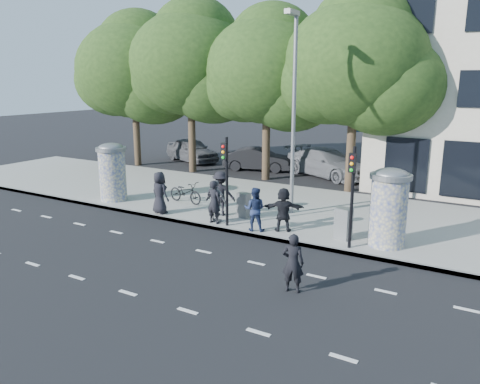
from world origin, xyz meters
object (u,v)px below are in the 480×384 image
Objects in this scene: ped_d at (221,193)px; cabinet_left at (244,205)px; street_lamp at (293,100)px; bicycle at (185,192)px; ad_column_right at (389,206)px; car_right at (327,163)px; ped_b at (214,202)px; ped_c at (255,209)px; traffic_pole_far at (352,187)px; ped_f at (283,210)px; car_mid at (258,159)px; ad_column_left at (112,171)px; cabinet_right at (343,224)px; ped_a at (160,193)px; traffic_pole_near at (226,173)px; man_road at (293,263)px; ped_e at (216,201)px.

cabinet_left is at bearing 169.57° from ped_d.
street_lamp is 4.27× the size of bicycle.
ad_column_right is 0.47× the size of car_right.
ped_b is (-6.40, -0.85, -0.54)m from ad_column_right.
ped_d reaches higher than ped_c.
ped_f is (-2.66, 0.53, -1.26)m from traffic_pole_far.
ped_f is at bearing -163.26° from car_mid.
ad_column_left is 0.47× the size of car_right.
cabinet_right is 0.26× the size of car_mid.
street_lamp is 6.62m from ped_a.
traffic_pole_near reaches higher than cabinet_right.
bicycle is (-0.11, 1.91, -0.39)m from ped_a.
ped_c is (-4.60, -0.85, -0.57)m from ad_column_right.
traffic_pole_far is at bearing -155.48° from car_mid.
ped_a is 1.95m from bicycle.
car_mid is at bearing -67.10° from ped_b.
cabinet_left is (-5.78, 0.40, -0.88)m from ad_column_right.
car_mid is (-8.89, 10.33, 0.00)m from cabinet_right.
ped_f reaches higher than ped_c.
cabinet_right is at bearing -132.53° from car_right.
ped_a is at bearing -39.36° from man_road.
ped_a is at bearing 179.01° from traffic_pole_near.
traffic_pole_far is 3.93m from man_road.
ped_c is at bearing -148.51° from car_right.
ad_column_left reaches higher than man_road.
ped_c is 0.87× the size of bicycle.
ad_column_right is 1.62× the size of ped_c.
ped_a is 5.45m from ped_f.
man_road is at bearing -118.50° from bicycle.
ad_column_left reaches higher than ped_a.
man_road is (4.99, -3.71, -0.18)m from ped_b.
cabinet_right is (-0.06, 4.44, -0.11)m from man_road.
traffic_pole_near reaches higher than ped_d.
ped_c is at bearing -105.23° from bicycle.
car_mid is 4.39m from car_right.
ad_column_left is at bearing 173.87° from car_right.
cabinet_right is (4.31, -0.52, 0.05)m from cabinet_left.
ped_f reaches higher than man_road.
cabinet_left is (0.99, 0.19, -0.41)m from ped_d.
ped_c reaches higher than cabinet_left.
traffic_pole_far is at bearing 147.86° from ped_d.
ad_column_left and ad_column_right have the same top height.
man_road reaches higher than car_mid.
traffic_pole_near is at bearing -116.23° from street_lamp.
traffic_pole_far is at bearing -131.96° from car_right.
street_lamp reaches higher than traffic_pole_near.
ped_d is 0.99m from ped_e.
traffic_pole_near is at bearing -171.11° from ad_column_right.
ad_column_left is 0.61× the size of car_mid.
ad_column_left reaches higher than car_mid.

